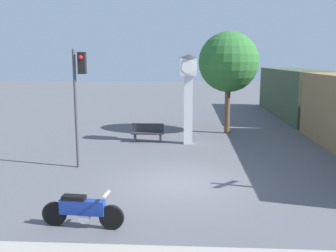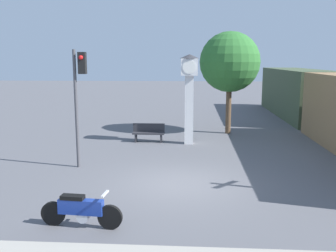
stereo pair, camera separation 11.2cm
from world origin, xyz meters
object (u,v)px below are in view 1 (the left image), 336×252
Objects in this scene: clock_tower at (188,85)px; freight_train at (324,102)px; traffic_light at (79,88)px; street_tree at (229,62)px; bench at (148,132)px; motorcycle at (82,210)px.

clock_tower is 0.18× the size of freight_train.
street_tree is at bearing 48.86° from traffic_light.
freight_train is at bearing 34.18° from traffic_light.
freight_train reaches higher than bench.
freight_train is 15.31× the size of bench.
bench is (2.05, 4.65, -2.58)m from traffic_light.
street_tree is at bearing 73.78° from motorcycle.
traffic_light reaches higher than freight_train.
clock_tower is (2.56, 9.55, 2.43)m from motorcycle.
street_tree is at bearing -170.89° from freight_train.
clock_tower is 3.14m from bench.
freight_train is at bearing 19.13° from bench.
motorcycle is 0.37× the size of street_tree.
bench is at bearing 66.23° from traffic_light.
freight_train is (10.34, 13.23, 1.26)m from motorcycle.
motorcycle is 16.84m from freight_train.
traffic_light is at bearing -113.77° from bench.
motorcycle is 0.09× the size of freight_train.
traffic_light is 2.80× the size of bench.
street_tree is 3.51× the size of bench.
bench is (-9.81, -3.40, -1.21)m from freight_train.
traffic_light is at bearing -145.82° from freight_train.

